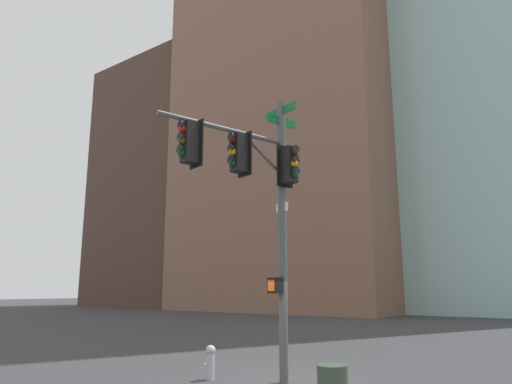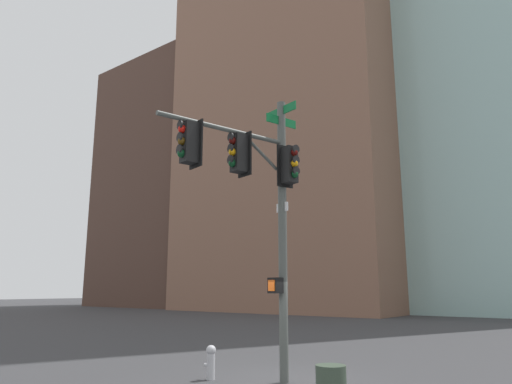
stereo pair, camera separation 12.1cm
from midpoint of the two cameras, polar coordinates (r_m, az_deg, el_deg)
ground_plane at (r=13.05m, az=2.82°, el=-21.88°), size 200.00×200.00×0.00m
signal_pole_assembly at (r=12.26m, az=0.07°, el=0.40°), size 1.63×4.20×7.49m
fire_hydrant at (r=13.14m, az=-5.82°, el=-19.67°), size 0.34×0.26×0.87m
building_brick_nearside at (r=59.66m, az=5.28°, el=14.32°), size 24.93×19.30×56.72m
building_brick_midblock at (r=66.99m, az=-8.70°, el=0.96°), size 22.43×16.50×33.48m
building_glass_tower at (r=66.49m, az=17.99°, el=18.85°), size 31.41×24.92×70.82m
building_brick_farside at (r=70.18m, az=9.03°, el=8.95°), size 19.46×16.89×53.58m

